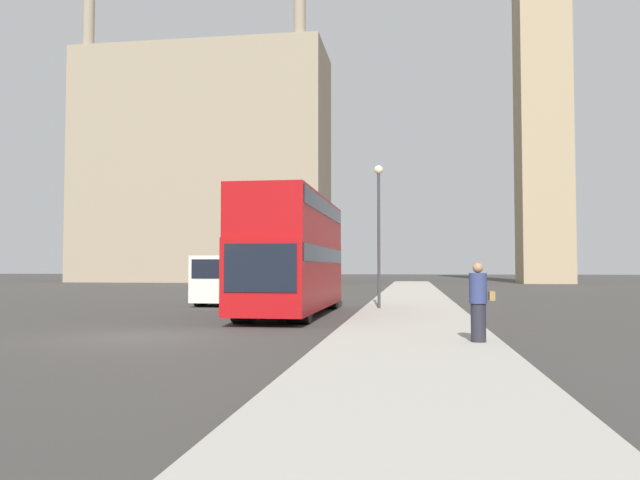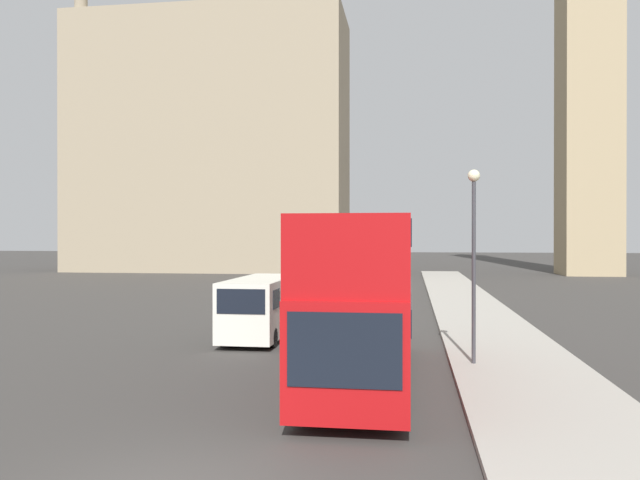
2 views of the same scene
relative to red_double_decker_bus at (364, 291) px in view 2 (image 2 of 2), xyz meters
name	(u,v)px [view 2 (image 2 of 2)]	position (x,y,z in m)	size (l,w,h in m)	color
building_block_distant	(211,145)	(-21.57, 52.45, 12.09)	(31.07, 11.57, 35.34)	gray
red_double_decker_bus	(364,291)	(0.00, 0.00, 0.00)	(2.53, 10.24, 4.36)	#A80F11
white_van	(261,306)	(-4.44, 6.54, -1.19)	(2.02, 6.02, 2.31)	silver
street_lamp	(474,236)	(3.10, 2.15, 1.49)	(0.36, 0.36, 5.75)	#38383D
parked_sedan	(328,280)	(-4.86, 29.15, -1.78)	(1.86, 4.44, 1.43)	navy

